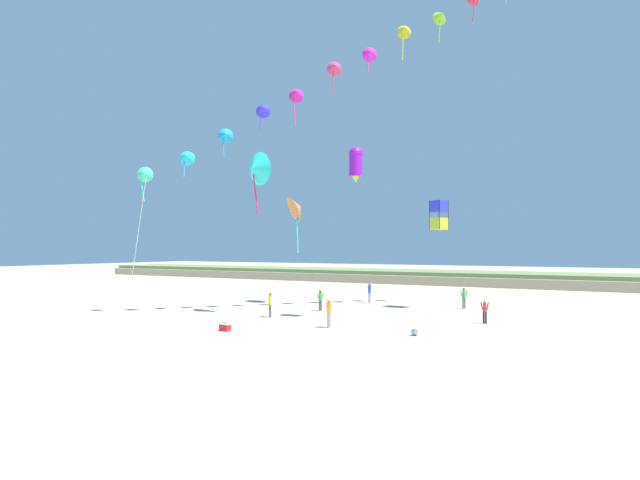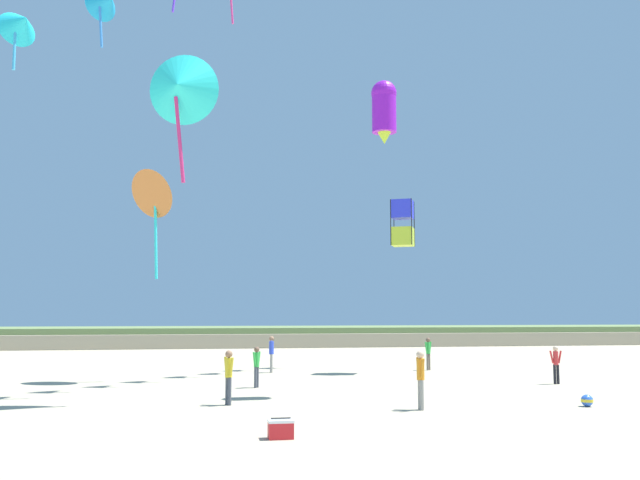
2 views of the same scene
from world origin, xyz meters
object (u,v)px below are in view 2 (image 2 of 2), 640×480
object	(u,v)px
person_far_left	(421,375)
large_kite_low_lead	(157,192)
beach_cooler	(281,429)
large_kite_high_solo	(403,223)
person_near_right	(556,362)
large_kite_mid_trail	(384,110)
large_kite_outer_drift	(181,87)
person_near_left	(428,351)
beach_ball	(587,401)
person_mid_center	(229,373)
person_far_right	(271,351)
person_far_center	(257,364)

from	to	relation	value
person_far_left	large_kite_low_lead	bearing A→B (deg)	129.53
beach_cooler	large_kite_high_solo	bearing A→B (deg)	64.05
person_near_right	large_kite_mid_trail	bearing A→B (deg)	-163.25
large_kite_outer_drift	beach_cooler	world-z (taller)	large_kite_outer_drift
person_near_left	beach_cooler	distance (m)	19.40
large_kite_low_lead	large_kite_outer_drift	distance (m)	7.92
beach_cooler	beach_ball	distance (m)	10.40
person_mid_center	person_far_left	size ratio (longest dim) A/B	0.97
large_kite_outer_drift	large_kite_high_solo	bearing A→B (deg)	42.30
person_mid_center	person_far_right	xyz separation A→B (m)	(2.44, 11.16, 0.03)
large_kite_low_lead	person_far_center	bearing A→B (deg)	-39.69
person_mid_center	large_kite_low_lead	size ratio (longest dim) A/B	0.34
person_far_right	large_kite_low_lead	distance (m)	9.30
person_far_left	large_kite_low_lead	world-z (taller)	large_kite_low_lead
person_near_right	large_kite_mid_trail	distance (m)	12.22
person_far_left	person_near_left	bearing A→B (deg)	70.26
person_far_center	beach_cooler	xyz separation A→B (m)	(-0.27, -10.55, -0.68)
large_kite_high_solo	beach_ball	xyz separation A→B (m)	(2.03, -12.21, -6.98)
person_near_left	large_kite_low_lead	size ratio (longest dim) A/B	0.32
person_near_left	beach_ball	size ratio (longest dim) A/B	4.40
person_far_left	person_mid_center	bearing A→B (deg)	159.92
person_far_left	beach_cooler	xyz separation A→B (m)	(-4.56, -3.80, -0.78)
large_kite_mid_trail	large_kite_high_solo	distance (m)	9.37
person_far_center	person_near_left	bearing A→B (deg)	35.58
person_mid_center	person_far_left	bearing A→B (deg)	-20.08
person_far_left	large_kite_outer_drift	world-z (taller)	large_kite_outer_drift
person_mid_center	large_kite_low_lead	world-z (taller)	large_kite_low_lead
large_kite_outer_drift	beach_cooler	xyz separation A→B (m)	(2.63, -6.43, -9.98)
person_far_left	large_kite_low_lead	distance (m)	14.92
large_kite_outer_drift	large_kite_low_lead	bearing A→B (deg)	99.01
person_mid_center	person_far_left	distance (m)	5.88
person_mid_center	large_kite_outer_drift	bearing A→B (deg)	159.74
person_far_left	beach_ball	world-z (taller)	person_far_left
person_mid_center	beach_cooler	distance (m)	5.94
large_kite_high_solo	beach_cooler	xyz separation A→B (m)	(-7.71, -15.84, -6.95)
person_near_right	person_far_left	distance (m)	9.73
person_far_left	large_kite_mid_trail	world-z (taller)	large_kite_mid_trail
large_kite_mid_trail	beach_ball	xyz separation A→B (m)	(5.18, -3.91, -9.97)
person_far_center	beach_cooler	size ratio (longest dim) A/B	2.67
person_near_left	large_kite_low_lead	xyz separation A→B (m)	(-13.12, -3.06, 7.09)
large_kite_high_solo	person_near_left	bearing A→B (deg)	36.33
large_kite_low_lead	large_kite_outer_drift	size ratio (longest dim) A/B	1.12
person_near_right	beach_ball	distance (m)	6.70
person_near_left	large_kite_high_solo	world-z (taller)	large_kite_high_solo
large_kite_mid_trail	large_kite_outer_drift	size ratio (longest dim) A/B	0.53
person_mid_center	large_kite_high_solo	distance (m)	14.64
large_kite_outer_drift	person_mid_center	bearing A→B (deg)	-20.26
person_near_left	person_mid_center	distance (m)	15.19
person_far_center	large_kite_outer_drift	size ratio (longest dim) A/B	0.35
person_mid_center	person_far_center	bearing A→B (deg)	75.41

